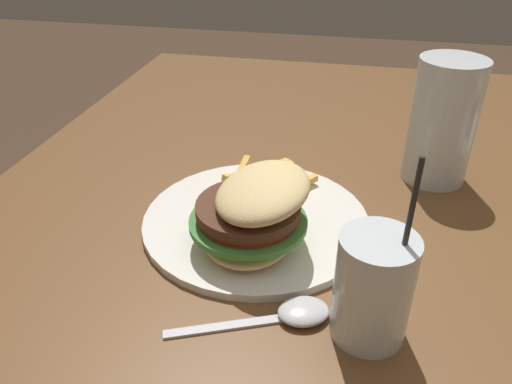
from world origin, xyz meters
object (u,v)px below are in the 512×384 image
(juice_glass, at_px, (373,290))
(spoon, at_px, (295,313))
(meal_plate_near, at_px, (255,214))
(beer_glass, at_px, (442,125))

(juice_glass, distance_m, spoon, 0.08)
(juice_glass, height_order, spoon, juice_glass)
(juice_glass, xyz_separation_m, spoon, (-0.00, -0.07, -0.05))
(spoon, bearing_deg, meal_plate_near, 96.15)
(meal_plate_near, height_order, juice_glass, juice_glass)
(beer_glass, bearing_deg, juice_glass, -15.00)
(spoon, bearing_deg, beer_glass, 41.44)
(meal_plate_near, relative_size, spoon, 1.76)
(beer_glass, relative_size, spoon, 1.09)
(meal_plate_near, bearing_deg, juice_glass, 47.69)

